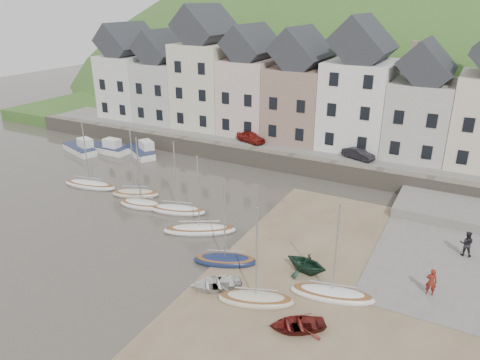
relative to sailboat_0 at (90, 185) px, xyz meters
The scene contains 26 objects.
ground 15.65m from the sailboat_0, 16.45° to the right, with size 160.00×160.00×0.00m, color #403B33.
quay_land 31.39m from the sailboat_0, 61.44° to the left, with size 90.00×30.00×1.50m, color #396127.
quay_street 22.02m from the sailboat_0, 46.96° to the left, with size 70.00×7.00×0.10m, color slate.
seawall 19.59m from the sailboat_0, 39.95° to the left, with size 70.00×1.20×1.80m, color slate.
beach 26.38m from the sailboat_0, ahead, with size 18.00×26.00×0.06m, color brown.
slipway 30.22m from the sailboat_0, ahead, with size 8.00×18.00×0.12m, color slate.
hillside 59.34m from the sailboat_0, 79.79° to the left, with size 134.40×84.00×84.00m.
townhouse_terrace 26.72m from the sailboat_0, 49.41° to the left, with size 61.05×8.00×13.93m.
sailboat_0 is the anchor object (origin of this frame).
sailboat_1 7.14m from the sailboat_0, ahead, with size 4.24×2.21×6.32m.
sailboat_2 5.10m from the sailboat_0, ahead, with size 4.47×3.07×6.32m.
sailboat_3 10.33m from the sailboat_0, ahead, with size 5.01×2.81×6.32m.
sailboat_4 14.05m from the sailboat_0, 10.76° to the right, with size 5.52×4.00×6.32m.
sailboat_5 18.42m from the sailboat_0, 17.14° to the right, with size 4.51×3.01×6.32m.
sailboat_6 25.63m from the sailboat_0, 12.86° to the right, with size 5.17×2.57×6.32m.
sailboat_7 22.79m from the sailboat_0, 21.19° to the right, with size 4.70×2.97×6.32m.
motorboat_0 10.28m from the sailboat_0, 123.57° to the left, with size 5.21×1.80×1.70m.
motorboat_1 11.00m from the sailboat_0, 140.15° to the left, with size 5.50×3.30×1.70m.
motorboat_2 9.69m from the sailboat_0, 100.19° to the left, with size 5.31×4.03×1.70m.
rowboat_white 20.23m from the sailboat_0, 23.83° to the right, with size 2.22×3.11×0.64m, color silver.
rowboat_green 23.10m from the sailboat_0, ahead, with size 2.38×2.76×1.45m, color #173424.
rowboat_red 25.91m from the sailboat_0, 21.04° to the right, with size 2.13×2.99×0.62m, color maroon.
person_red 30.16m from the sailboat_0, ahead, with size 0.63×0.41×1.72m, color maroon.
person_dark 31.73m from the sailboat_0, ahead, with size 0.88×0.68×1.80m, color black.
car_left 17.76m from the sailboat_0, 58.60° to the left, with size 1.43×3.56×1.21m, color maroon.
car_right 25.99m from the sailboat_0, 35.55° to the left, with size 1.15×3.29×1.08m, color black.
Camera 1 is at (15.52, -23.26, 16.36)m, focal length 33.73 mm.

